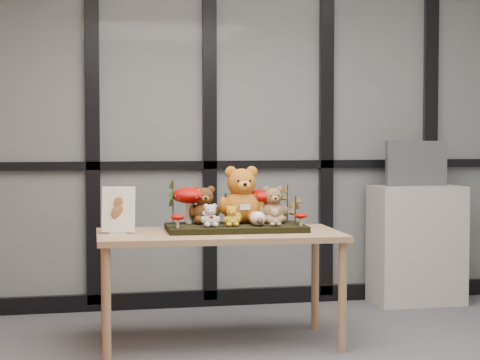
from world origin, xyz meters
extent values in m
plane|color=beige|center=(0.00, 2.50, 1.40)|extent=(5.00, 0.00, 5.00)
cube|color=#2D383F|center=(0.00, 2.47, 1.40)|extent=(4.90, 0.02, 2.70)
cube|color=black|center=(0.00, 2.47, 0.06)|extent=(4.90, 0.06, 0.12)
cube|color=black|center=(0.00, 2.47, 1.05)|extent=(4.90, 0.06, 0.06)
cube|color=black|center=(-1.30, 2.47, 1.40)|extent=(0.10, 0.06, 2.70)
cube|color=black|center=(-0.45, 2.47, 1.40)|extent=(0.10, 0.06, 2.70)
cube|color=black|center=(0.45, 2.47, 1.40)|extent=(0.10, 0.06, 2.70)
cube|color=black|center=(1.30, 2.47, 1.40)|extent=(0.10, 0.06, 2.70)
cube|color=#A47B59|center=(-0.61, 1.30, 0.67)|extent=(1.49, 0.80, 0.04)
cylinder|color=#A47B59|center=(-1.30, 1.02, 0.32)|extent=(0.05, 0.05, 0.65)
cylinder|color=#A47B59|center=(-1.27, 1.65, 0.32)|extent=(0.05, 0.05, 0.65)
cylinder|color=#A47B59|center=(0.06, 0.95, 0.32)|extent=(0.05, 0.05, 0.65)
cylinder|color=#A47B59|center=(0.09, 1.58, 0.32)|extent=(0.05, 0.05, 0.65)
cube|color=black|center=(-0.50, 1.35, 0.70)|extent=(0.86, 0.46, 0.04)
cube|color=silver|center=(-1.21, 1.34, 0.69)|extent=(0.11, 0.08, 0.01)
cube|color=white|center=(-1.21, 1.34, 0.83)|extent=(0.20, 0.09, 0.27)
ellipsoid|color=brown|center=(-1.21, 1.34, 0.81)|extent=(0.09, 0.01, 0.10)
ellipsoid|color=brown|center=(-1.21, 1.34, 0.88)|extent=(0.05, 0.01, 0.05)
cube|color=white|center=(-0.58, 1.00, 0.69)|extent=(0.08, 0.03, 0.00)
cube|color=#ADA49A|center=(1.09, 2.24, 0.44)|extent=(0.67, 0.39, 0.89)
cube|color=#4F5156|center=(1.09, 2.26, 1.06)|extent=(0.48, 0.05, 0.34)
cube|color=black|center=(1.09, 2.23, 1.06)|extent=(0.42, 0.00, 0.28)
camera|label=1|loc=(-1.61, -3.82, 1.27)|focal=65.00mm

